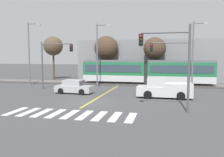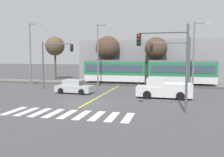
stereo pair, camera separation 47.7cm
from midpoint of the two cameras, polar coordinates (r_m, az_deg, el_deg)
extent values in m
plane|color=#474749|center=(21.59, -5.92, -5.75)|extent=(200.00, 200.00, 0.00)
cube|color=#4C4742|center=(35.32, 1.71, -1.27)|extent=(120.00, 4.00, 0.18)
cube|color=#939399|center=(34.60, 1.48, -1.18)|extent=(120.00, 0.08, 0.10)
cube|color=#939399|center=(36.00, 1.94, -0.92)|extent=(120.00, 0.08, 0.10)
cube|color=silver|center=(35.43, 0.22, 0.20)|extent=(9.00, 2.60, 0.90)
cube|color=#237A47|center=(35.33, 0.22, 2.46)|extent=(9.00, 2.60, 1.90)
cube|color=#384756|center=(34.04, -0.28, 2.44)|extent=(8.28, 0.04, 1.04)
cube|color=slate|center=(35.29, 0.22, 4.23)|extent=(9.00, 2.39, 0.28)
cylinder|color=black|center=(35.00, 4.17, -0.62)|extent=(0.70, 0.20, 0.70)
cylinder|color=black|center=(36.10, -3.61, -0.44)|extent=(0.70, 0.20, 0.70)
cube|color=silver|center=(34.57, 15.75, -0.13)|extent=(9.00, 2.60, 0.90)
cube|color=#237A47|center=(34.47, 15.81, 2.19)|extent=(9.00, 2.60, 1.90)
cube|color=#384756|center=(33.15, 15.92, 2.16)|extent=(8.28, 0.04, 1.04)
cube|color=slate|center=(34.43, 15.86, 4.00)|extent=(9.00, 2.39, 0.28)
cylinder|color=black|center=(34.82, 19.81, -0.95)|extent=(0.70, 0.20, 0.70)
cylinder|color=black|center=(34.59, 11.63, -0.79)|extent=(0.70, 0.20, 0.70)
cube|color=#2D2D2D|center=(34.62, 7.90, 1.19)|extent=(0.50, 2.34, 2.80)
cube|color=silver|center=(19.61, -22.82, -7.25)|extent=(0.59, 2.81, 0.01)
cube|color=silver|center=(19.00, -20.08, -7.55)|extent=(0.59, 2.81, 0.01)
cube|color=silver|center=(18.44, -17.17, -7.85)|extent=(0.59, 2.81, 0.01)
cube|color=silver|center=(17.93, -14.09, -8.15)|extent=(0.59, 2.81, 0.01)
cube|color=silver|center=(17.48, -10.82, -8.43)|extent=(0.59, 2.81, 0.01)
cube|color=silver|center=(17.08, -7.39, -8.70)|extent=(0.59, 2.81, 0.01)
cube|color=silver|center=(16.75, -3.81, -8.95)|extent=(0.59, 2.81, 0.01)
cube|color=silver|center=(16.48, -0.09, -9.18)|extent=(0.59, 2.81, 0.01)
cube|color=silver|center=(16.29, 3.74, -9.37)|extent=(0.59, 2.81, 0.01)
cube|color=gold|center=(26.22, -2.40, -3.76)|extent=(0.20, 14.89, 0.01)
cube|color=#B7BABF|center=(27.06, -9.53, -2.44)|extent=(4.30, 1.97, 0.72)
cube|color=#B7BABF|center=(27.02, -9.74, -1.00)|extent=(2.19, 1.65, 0.64)
cube|color=#384756|center=(26.59, -7.81, -1.08)|extent=(0.19, 1.43, 0.52)
cube|color=#384756|center=(27.71, -9.02, -0.84)|extent=(1.78, 0.16, 0.48)
cylinder|color=black|center=(27.32, -6.36, -2.75)|extent=(0.65, 0.26, 0.64)
cylinder|color=black|center=(25.78, -7.85, -3.24)|extent=(0.65, 0.26, 0.64)
cylinder|color=black|center=(28.40, -11.04, -2.50)|extent=(0.65, 0.26, 0.64)
cylinder|color=black|center=(26.93, -12.73, -2.96)|extent=(0.65, 0.26, 0.64)
cube|color=silver|center=(24.31, 11.93, -3.01)|extent=(5.42, 2.01, 0.96)
cube|color=silver|center=(24.24, 10.06, -0.85)|extent=(1.72, 1.86, 0.84)
cube|color=#384756|center=(24.29, 8.29, -0.77)|extent=(0.12, 1.69, 0.66)
cube|color=silver|center=(23.31, 14.88, -1.79)|extent=(2.70, 0.15, 0.36)
cube|color=silver|center=(25.13, 14.79, -1.28)|extent=(2.70, 0.15, 0.36)
cube|color=silver|center=(24.29, 18.20, -1.59)|extent=(0.14, 1.96, 0.36)
cylinder|color=black|center=(23.48, 8.01, -3.89)|extent=(0.80, 0.29, 0.80)
cylinder|color=black|center=(25.41, 8.45, -3.19)|extent=(0.80, 0.29, 0.80)
cylinder|color=black|center=(23.39, 15.69, -4.07)|extent=(0.80, 0.29, 0.80)
cylinder|color=black|center=(25.32, 15.54, -3.36)|extent=(0.80, 0.29, 0.80)
cylinder|color=#515459|center=(31.62, -16.84, 3.04)|extent=(0.18, 0.18, 6.02)
cylinder|color=#515459|center=(30.69, -13.71, 8.07)|extent=(4.00, 0.12, 0.12)
cube|color=black|center=(29.82, -10.23, 7.26)|extent=(0.32, 0.28, 0.90)
sphere|color=red|center=(29.70, -10.35, 7.79)|extent=(0.18, 0.18, 0.18)
sphere|color=#3A2706|center=(29.69, -10.35, 7.27)|extent=(0.18, 0.18, 0.18)
sphere|color=black|center=(29.68, -10.34, 6.75)|extent=(0.18, 0.18, 0.18)
cylinder|color=#515459|center=(18.01, 17.30, 2.19)|extent=(0.18, 0.18, 6.45)
cylinder|color=#515459|center=(18.04, 11.88, 10.75)|extent=(3.50, 0.12, 0.12)
cube|color=black|center=(18.12, 6.24, 9.22)|extent=(0.32, 0.28, 0.90)
sphere|color=red|center=(17.99, 6.19, 10.11)|extent=(0.18, 0.18, 0.18)
sphere|color=#3A2706|center=(17.97, 6.18, 9.25)|extent=(0.18, 0.18, 0.18)
sphere|color=black|center=(17.96, 6.17, 8.39)|extent=(0.18, 0.18, 0.18)
cylinder|color=#515459|center=(26.55, 17.56, 2.83)|extent=(0.18, 0.18, 6.19)
cylinder|color=#515459|center=(26.50, 13.35, 8.34)|extent=(4.00, 0.12, 0.12)
cube|color=black|center=(26.55, 8.97, 7.33)|extent=(0.32, 0.28, 0.90)
sphere|color=red|center=(26.41, 8.95, 7.93)|extent=(0.18, 0.18, 0.18)
sphere|color=#3A2706|center=(26.40, 8.95, 7.34)|extent=(0.18, 0.18, 0.18)
sphere|color=black|center=(26.39, 8.94, 6.76)|extent=(0.18, 0.18, 0.18)
cylinder|color=slate|center=(36.77, -19.69, 5.58)|extent=(0.20, 0.20, 9.02)
cylinder|color=slate|center=(36.62, -18.78, 12.38)|extent=(1.67, 0.12, 0.12)
cube|color=#B2B2B7|center=(36.18, -17.62, 12.35)|extent=(0.56, 0.28, 0.20)
cylinder|color=slate|center=(32.54, -4.02, 5.54)|extent=(0.20, 0.20, 8.55)
cylinder|color=slate|center=(32.58, -2.63, 12.73)|extent=(1.67, 0.12, 0.12)
cube|color=#B2B2B7|center=(32.35, -1.17, 12.61)|extent=(0.56, 0.28, 0.20)
cylinder|color=slate|center=(31.41, 18.44, 5.19)|extent=(0.20, 0.20, 8.44)
cylinder|color=slate|center=(31.75, 19.99, 12.42)|extent=(1.45, 0.12, 0.12)
cube|color=#B2B2B7|center=(31.83, 21.31, 12.18)|extent=(0.56, 0.28, 0.20)
cylinder|color=brown|center=(44.16, -14.17, 3.24)|extent=(0.32, 0.32, 5.34)
sphere|color=brown|center=(44.18, -14.27, 7.58)|extent=(3.42, 3.42, 3.42)
cylinder|color=brown|center=(40.00, -1.70, 2.78)|extent=(0.32, 0.32, 4.75)
sphere|color=#4C3828|center=(39.98, -1.72, 7.34)|extent=(4.04, 4.04, 4.04)
cylinder|color=brown|center=(38.04, 9.80, 2.55)|extent=(0.32, 0.32, 4.72)
sphere|color=#4C3828|center=(38.02, 9.88, 7.16)|extent=(3.51, 3.51, 3.51)
cube|color=gray|center=(42.55, 8.40, 4.36)|extent=(24.27, 6.00, 6.95)
camera|label=1|loc=(0.24, -90.50, -0.05)|focal=38.00mm
camera|label=2|loc=(0.24, 89.50, 0.05)|focal=38.00mm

